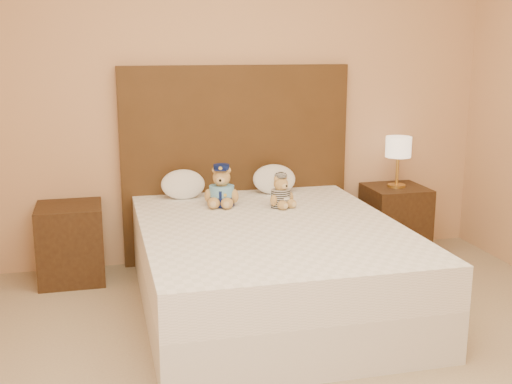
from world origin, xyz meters
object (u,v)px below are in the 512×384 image
lamp (398,150)px  teddy_police (222,186)px  teddy_prisoner (281,191)px  pillow_right (274,178)px  bed (270,266)px  pillow_left (183,183)px  nightstand_left (71,243)px  nightstand_right (395,220)px

lamp → teddy_police: size_ratio=1.38×
teddy_prisoner → pillow_right: bearing=57.0°
bed → pillow_left: (-0.44, 0.83, 0.39)m
nightstand_left → nightstand_right: size_ratio=1.00×
pillow_left → bed: bearing=-62.2°
nightstand_left → pillow_left: size_ratio=1.71×
nightstand_right → teddy_police: size_ratio=1.89×
nightstand_right → lamp: (-0.00, 0.00, 0.57)m
nightstand_left → nightstand_right: bearing=0.0°
pillow_left → pillow_right: 0.69m
bed → nightstand_right: (1.25, 0.80, -0.00)m
teddy_police → teddy_prisoner: 0.41m
nightstand_left → pillow_right: bearing=1.1°
nightstand_right → pillow_left: (-1.69, 0.03, 0.39)m
lamp → pillow_right: lamp is taller
nightstand_left → lamp: bearing=0.0°
bed → pillow_right: 0.95m
lamp → pillow_left: 1.70m
teddy_police → pillow_right: 0.55m
teddy_police → teddy_prisoner: size_ratio=1.27×
teddy_prisoner → pillow_right: pillow_right is taller
bed → nightstand_left: size_ratio=3.64×
bed → nightstand_left: 1.48m
bed → teddy_police: bearing=111.3°
teddy_prisoner → pillow_left: teddy_prisoner is taller
lamp → teddy_prisoner: (-1.07, -0.40, -0.18)m
nightstand_left → pillow_left: pillow_left is taller
nightstand_left → bed: bearing=-32.6°
lamp → teddy_prisoner: size_ratio=1.75×
lamp → pillow_left: lamp is taller
teddy_prisoner → pillow_right: 0.43m
nightstand_right → pillow_right: bearing=178.3°
teddy_prisoner → pillow_left: size_ratio=0.71×
teddy_prisoner → pillow_left: bearing=122.0°
teddy_police → pillow_right: (0.46, 0.30, -0.03)m
lamp → pillow_right: size_ratio=1.21×
nightstand_left → teddy_prisoner: teddy_prisoner is taller
teddy_prisoner → pillow_right: (0.07, 0.43, 0.00)m
nightstand_left → teddy_prisoner: (1.43, -0.40, 0.39)m
pillow_left → pillow_right: bearing=0.0°
teddy_police → pillow_left: 0.38m
bed → nightstand_left: same height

